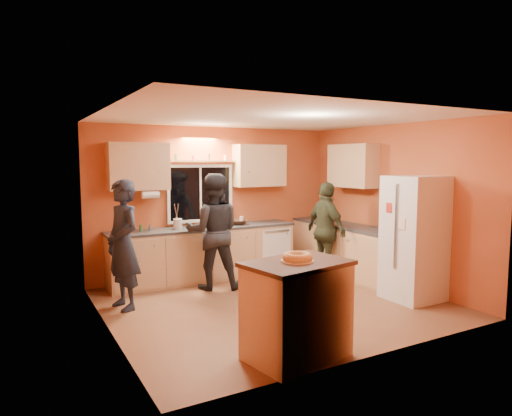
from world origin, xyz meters
TOP-DOWN VIEW (x-y plane):
  - ground at (0.00, 0.00)m, footprint 4.50×4.50m
  - room_shell at (0.12, 0.41)m, footprint 4.54×4.04m
  - back_counter at (0.01, 1.70)m, footprint 4.23×0.62m
  - right_counter at (1.95, 0.50)m, footprint 0.62×1.84m
  - refrigerator at (1.89, -0.80)m, footprint 0.72×0.70m
  - island at (-0.71, -1.64)m, footprint 1.15×0.88m
  - bundt_pastry at (-0.71, -1.64)m, footprint 0.31×0.31m
  - person_left at (-1.90, 0.80)m, footprint 0.56×0.73m
  - person_center at (-0.44, 1.12)m, footprint 1.08×0.97m
  - person_right at (1.50, 0.76)m, footprint 0.42×0.98m
  - mixing_bowl at (0.29, 1.70)m, footprint 0.44×0.44m
  - utensil_crock at (-0.82, 1.68)m, footprint 0.14×0.14m
  - potted_plant at (1.92, -0.30)m, footprint 0.33×0.32m
  - red_box at (1.99, 1.30)m, footprint 0.19×0.16m

SIDE VIEW (x-z plane):
  - ground at x=0.00m, z-range 0.00..0.00m
  - back_counter at x=0.01m, z-range 0.00..0.90m
  - right_counter at x=1.95m, z-range 0.00..0.90m
  - island at x=-0.71m, z-range 0.01..1.01m
  - person_right at x=1.50m, z-range 0.00..1.66m
  - person_left at x=-1.90m, z-range 0.00..1.77m
  - refrigerator at x=1.89m, z-range 0.00..1.80m
  - person_center at x=-0.44m, z-range 0.00..1.82m
  - red_box at x=1.99m, z-range 0.90..0.97m
  - mixing_bowl at x=0.29m, z-range 0.90..0.98m
  - utensil_crock at x=-0.82m, z-range 0.90..1.07m
  - potted_plant at x=1.92m, z-range 0.90..1.19m
  - bundt_pastry at x=-0.71m, z-range 1.01..1.10m
  - room_shell at x=0.12m, z-range 0.31..2.92m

